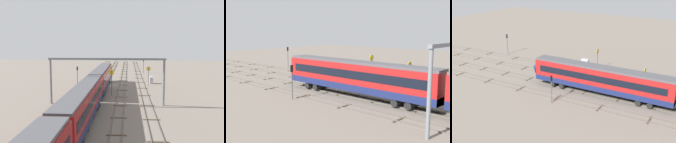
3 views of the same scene
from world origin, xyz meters
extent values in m
plane|color=slate|center=(0.00, 0.00, 0.00)|extent=(159.16, 159.16, 0.00)
cube|color=#59544C|center=(0.00, -7.65, 0.08)|extent=(143.16, 0.07, 0.16)
cube|color=#59544C|center=(0.00, -6.21, 0.08)|extent=(143.16, 0.07, 0.16)
cube|color=#473828|center=(-35.79, -6.93, 0.04)|extent=(0.24, 2.40, 0.08)
cube|color=#473828|center=(-27.84, -6.93, 0.04)|extent=(0.24, 2.40, 0.08)
cube|color=#473828|center=(-19.88, -6.93, 0.04)|extent=(0.24, 2.40, 0.08)
cube|color=#473828|center=(-11.93, -6.93, 0.04)|extent=(0.24, 2.40, 0.08)
cube|color=#473828|center=(-3.98, -6.93, 0.04)|extent=(0.24, 2.40, 0.08)
cube|color=#473828|center=(3.98, -6.93, 0.04)|extent=(0.24, 2.40, 0.08)
cube|color=#473828|center=(11.93, -6.93, 0.04)|extent=(0.24, 2.40, 0.08)
cube|color=#473828|center=(19.88, -6.93, 0.04)|extent=(0.24, 2.40, 0.08)
cube|color=#473828|center=(27.84, -6.93, 0.04)|extent=(0.24, 2.40, 0.08)
cube|color=#473828|center=(35.79, -6.93, 0.04)|extent=(0.24, 2.40, 0.08)
cube|color=#473828|center=(43.74, -6.93, 0.04)|extent=(0.24, 2.40, 0.08)
cube|color=#473828|center=(51.70, -6.93, 0.04)|extent=(0.24, 2.40, 0.08)
cube|color=#473828|center=(59.65, -6.93, 0.04)|extent=(0.24, 2.40, 0.08)
cube|color=#473828|center=(67.60, -6.93, 0.04)|extent=(0.24, 2.40, 0.08)
cube|color=#59544C|center=(0.00, -3.03, 0.08)|extent=(143.16, 0.07, 0.16)
cube|color=#59544C|center=(0.00, -1.59, 0.08)|extent=(143.16, 0.07, 0.16)
cube|color=#473828|center=(-34.08, -2.31, 0.04)|extent=(0.24, 2.40, 0.08)
cube|color=#473828|center=(-27.27, -2.31, 0.04)|extent=(0.24, 2.40, 0.08)
cube|color=#473828|center=(-20.45, -2.31, 0.04)|extent=(0.24, 2.40, 0.08)
cube|color=#473828|center=(-13.63, -2.31, 0.04)|extent=(0.24, 2.40, 0.08)
cube|color=#473828|center=(-6.82, -2.31, 0.04)|extent=(0.24, 2.40, 0.08)
cube|color=#473828|center=(0.00, -2.31, 0.04)|extent=(0.24, 2.40, 0.08)
cube|color=#473828|center=(6.82, -2.31, 0.04)|extent=(0.24, 2.40, 0.08)
cube|color=#473828|center=(13.63, -2.31, 0.04)|extent=(0.24, 2.40, 0.08)
cube|color=#473828|center=(20.45, -2.31, 0.04)|extent=(0.24, 2.40, 0.08)
cube|color=#473828|center=(27.27, -2.31, 0.04)|extent=(0.24, 2.40, 0.08)
cube|color=#473828|center=(34.08, -2.31, 0.04)|extent=(0.24, 2.40, 0.08)
cube|color=#473828|center=(40.90, -2.31, 0.04)|extent=(0.24, 2.40, 0.08)
cube|color=#473828|center=(47.72, -2.31, 0.04)|extent=(0.24, 2.40, 0.08)
cube|color=#473828|center=(54.54, -2.31, 0.04)|extent=(0.24, 2.40, 0.08)
cube|color=#473828|center=(61.35, -2.31, 0.04)|extent=(0.24, 2.40, 0.08)
cube|color=#473828|center=(68.17, -2.31, 0.04)|extent=(0.24, 2.40, 0.08)
cube|color=#59544C|center=(0.00, 1.59, 0.08)|extent=(143.16, 0.07, 0.16)
cube|color=#59544C|center=(0.00, 3.03, 0.08)|extent=(143.16, 0.07, 0.16)
cube|color=#473828|center=(-32.81, 2.31, 0.04)|extent=(0.24, 2.40, 0.08)
cube|color=#473828|center=(-26.84, 2.31, 0.04)|extent=(0.24, 2.40, 0.08)
cube|color=#473828|center=(-20.88, 2.31, 0.04)|extent=(0.24, 2.40, 0.08)
cube|color=#473828|center=(-14.91, 2.31, 0.04)|extent=(0.24, 2.40, 0.08)
cube|color=#473828|center=(-8.95, 2.31, 0.04)|extent=(0.24, 2.40, 0.08)
cube|color=#473828|center=(-2.98, 2.31, 0.04)|extent=(0.24, 2.40, 0.08)
cube|color=#473828|center=(2.98, 2.31, 0.04)|extent=(0.24, 2.40, 0.08)
cube|color=#473828|center=(8.95, 2.31, 0.04)|extent=(0.24, 2.40, 0.08)
cube|color=#473828|center=(14.91, 2.31, 0.04)|extent=(0.24, 2.40, 0.08)
cube|color=#473828|center=(20.88, 2.31, 0.04)|extent=(0.24, 2.40, 0.08)
cube|color=#473828|center=(26.84, 2.31, 0.04)|extent=(0.24, 2.40, 0.08)
cube|color=#473828|center=(32.81, 2.31, 0.04)|extent=(0.24, 2.40, 0.08)
cube|color=#473828|center=(38.77, 2.31, 0.04)|extent=(0.24, 2.40, 0.08)
cube|color=#473828|center=(44.74, 2.31, 0.04)|extent=(0.24, 2.40, 0.08)
cube|color=#473828|center=(50.70, 2.31, 0.04)|extent=(0.24, 2.40, 0.08)
cube|color=#473828|center=(56.67, 2.31, 0.04)|extent=(0.24, 2.40, 0.08)
cube|color=#473828|center=(62.63, 2.31, 0.04)|extent=(0.24, 2.40, 0.08)
cube|color=#473828|center=(68.60, 2.31, 0.04)|extent=(0.24, 2.40, 0.08)
cube|color=#59544C|center=(0.00, 6.21, 0.08)|extent=(143.16, 0.07, 0.16)
cube|color=#59544C|center=(0.00, 7.65, 0.08)|extent=(143.16, 0.07, 0.16)
cube|color=#473828|center=(-30.14, 6.93, 0.04)|extent=(0.24, 2.40, 0.08)
cube|color=#473828|center=(-22.60, 6.93, 0.04)|extent=(0.24, 2.40, 0.08)
cube|color=#473828|center=(-15.07, 6.93, 0.04)|extent=(0.24, 2.40, 0.08)
cube|color=#473828|center=(-7.53, 6.93, 0.04)|extent=(0.24, 2.40, 0.08)
cube|color=#473828|center=(0.00, 6.93, 0.04)|extent=(0.24, 2.40, 0.08)
cube|color=#473828|center=(7.53, 6.93, 0.04)|extent=(0.24, 2.40, 0.08)
cube|color=#473828|center=(15.07, 6.93, 0.04)|extent=(0.24, 2.40, 0.08)
cube|color=#473828|center=(22.60, 6.93, 0.04)|extent=(0.24, 2.40, 0.08)
cube|color=#473828|center=(30.14, 6.93, 0.04)|extent=(0.24, 2.40, 0.08)
cube|color=#473828|center=(37.67, 6.93, 0.04)|extent=(0.24, 2.40, 0.08)
cube|color=#473828|center=(45.21, 6.93, 0.04)|extent=(0.24, 2.40, 0.08)
cube|color=#473828|center=(52.74, 6.93, 0.04)|extent=(0.24, 2.40, 0.08)
cube|color=#473828|center=(60.28, 6.93, 0.04)|extent=(0.24, 2.40, 0.08)
cube|color=#473828|center=(67.81, 6.93, 0.04)|extent=(0.24, 2.40, 0.08)
cube|color=maroon|center=(-5.58, 2.31, 2.86)|extent=(24.00, 2.90, 3.60)
cube|color=navy|center=(-5.58, 2.31, 1.51)|extent=(24.00, 2.94, 0.90)
cube|color=#4C4C51|center=(-5.58, 2.31, 4.81)|extent=(24.00, 2.50, 0.30)
cube|color=black|center=(-5.58, 0.85, 3.29)|extent=(22.00, 0.04, 1.10)
cube|color=black|center=(-5.58, 3.77, 3.29)|extent=(22.00, 0.04, 1.10)
cylinder|color=black|center=(-14.16, 2.31, 0.61)|extent=(0.90, 2.70, 0.90)
cylinder|color=black|center=(-12.36, 2.31, 0.61)|extent=(0.90, 2.70, 0.90)
cylinder|color=black|center=(1.20, 2.31, 0.61)|extent=(0.90, 2.70, 0.90)
cylinder|color=black|center=(3.00, 2.31, 0.61)|extent=(0.90, 2.70, 0.90)
cube|color=maroon|center=(-30.38, 2.31, 2.86)|extent=(24.00, 2.90, 3.60)
cube|color=navy|center=(-30.38, 2.31, 1.51)|extent=(24.00, 2.94, 0.90)
cube|color=#4C4C51|center=(-30.38, 2.31, 4.81)|extent=(24.00, 2.50, 0.30)
cube|color=black|center=(-30.38, 0.85, 3.29)|extent=(22.00, 0.04, 1.10)
cube|color=black|center=(-30.38, 3.77, 3.29)|extent=(22.00, 0.04, 1.10)
cylinder|color=black|center=(-37.16, 2.31, 0.61)|extent=(0.90, 2.70, 0.90)
cylinder|color=black|center=(-23.60, 2.31, 0.61)|extent=(0.90, 2.70, 0.90)
cylinder|color=black|center=(-21.80, 2.31, 0.61)|extent=(0.90, 2.70, 0.90)
cone|color=navy|center=(7.22, 2.31, 2.68)|extent=(1.60, 3.24, 3.24)
cylinder|color=slate|center=(-19.50, -9.67, 3.86)|extent=(0.36, 0.36, 7.72)
cylinder|color=slate|center=(-19.50, 9.78, 3.86)|extent=(0.36, 0.36, 7.72)
cube|color=slate|center=(-19.50, 0.06, 7.89)|extent=(0.40, 20.05, 0.35)
cylinder|color=#4C4C51|center=(-12.11, -0.32, 2.57)|extent=(0.12, 0.12, 5.13)
cylinder|color=yellow|center=(-12.07, -0.32, 4.70)|extent=(0.05, 0.97, 0.97)
cube|color=black|center=(-12.04, -0.32, 4.70)|extent=(0.02, 0.44, 0.12)
cylinder|color=#4C4C51|center=(-0.27, -8.57, 2.32)|extent=(0.12, 0.12, 4.64)
cylinder|color=yellow|center=(-0.23, -8.57, 4.15)|extent=(0.05, 1.09, 1.09)
cube|color=black|center=(-0.20, -8.57, 4.15)|extent=(0.02, 0.49, 0.12)
cylinder|color=#4C4C51|center=(-0.21, 8.96, 1.83)|extent=(0.14, 0.14, 3.67)
cube|color=black|center=(-0.21, 8.96, 4.12)|extent=(0.20, 0.32, 0.90)
sphere|color=yellow|center=(-0.10, 8.96, 4.31)|extent=(0.20, 0.20, 0.20)
sphere|color=#262626|center=(-0.10, 8.96, 3.92)|extent=(0.20, 0.20, 0.20)
cylinder|color=#4C4C51|center=(23.66, -8.75, 2.01)|extent=(0.14, 0.14, 4.03)
cube|color=black|center=(23.66, -8.75, 4.48)|extent=(0.20, 0.32, 0.90)
sphere|color=green|center=(23.77, -8.75, 4.67)|extent=(0.20, 0.20, 0.20)
sphere|color=#262626|center=(23.77, -8.75, 4.28)|extent=(0.20, 0.20, 0.20)
cube|color=#B2B7BC|center=(2.99, -9.55, 0.85)|extent=(1.51, 0.82, 1.70)
cube|color=#333333|center=(3.76, -9.55, 1.11)|extent=(0.02, 0.57, 0.24)
camera|label=1|loc=(-63.11, -3.60, 11.08)|focal=41.49mm
camera|label=2|loc=(-29.81, 32.19, 9.45)|focal=46.39mm
camera|label=3|loc=(-22.74, 44.16, 20.28)|focal=46.85mm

